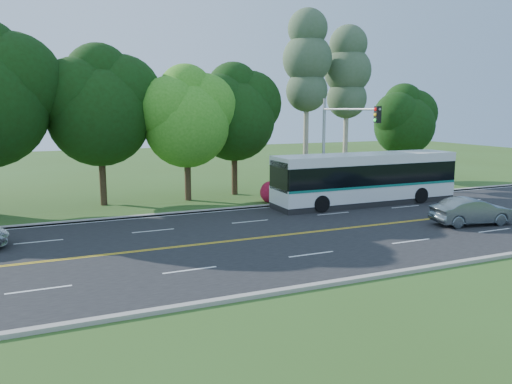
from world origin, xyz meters
name	(u,v)px	position (x,y,z in m)	size (l,w,h in m)	color
ground	(286,235)	(0.00, 0.00, 0.00)	(120.00, 120.00, 0.00)	#33521B
road	(286,235)	(0.00, 0.00, 0.01)	(60.00, 14.00, 0.02)	black
curb_north	(235,208)	(0.00, 7.15, 0.07)	(60.00, 0.30, 0.15)	#9B958C
curb_south	(371,277)	(0.00, -7.15, 0.07)	(60.00, 0.30, 0.15)	#9B958C
grass_verge	(225,204)	(0.00, 9.00, 0.05)	(60.00, 4.00, 0.10)	#33521B
lane_markings	(284,235)	(-0.09, 0.00, 0.02)	(57.60, 13.82, 0.00)	gold
tree_row	(135,103)	(-5.15, 12.13, 6.73)	(44.70, 9.10, 13.84)	black
bougainvillea_hedge	(325,189)	(7.18, 8.15, 0.72)	(9.50, 2.25, 1.50)	maroon
traffic_signal	(339,135)	(6.49, 5.40, 4.67)	(0.42, 6.10, 7.00)	#95989D
transit_bus	(365,179)	(8.61, 5.39, 1.69)	(12.88, 2.88, 3.37)	silver
sedan	(472,211)	(10.47, -2.00, 0.76)	(1.56, 4.47, 1.47)	#525F64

